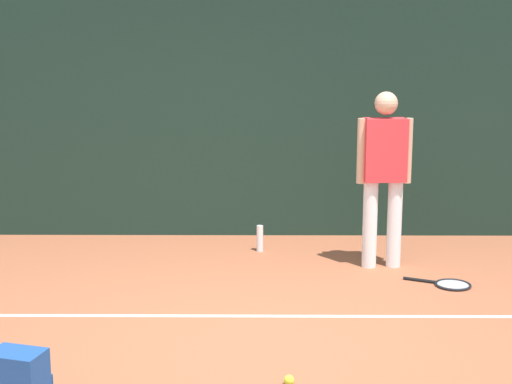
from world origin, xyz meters
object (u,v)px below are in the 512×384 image
Objects in this scene: tennis_ball_near_player at (289,380)px; tennis_player at (384,169)px; water_bottle at (260,238)px; tennis_racket at (450,284)px.

tennis_player is at bearing 69.05° from tennis_ball_near_player.
tennis_racket is at bearing -33.73° from water_bottle.
tennis_racket is at bearing 52.82° from tennis_ball_near_player.
tennis_racket is (0.52, -0.60, -0.95)m from tennis_player.
tennis_player is 25.76× the size of tennis_ball_near_player.
tennis_player is 6.18× the size of water_bottle.
tennis_player reaches higher than tennis_ball_near_player.
tennis_ball_near_player is 0.24× the size of water_bottle.
tennis_player is 1.55m from water_bottle.
water_bottle is (-0.19, 3.14, 0.10)m from tennis_ball_near_player.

